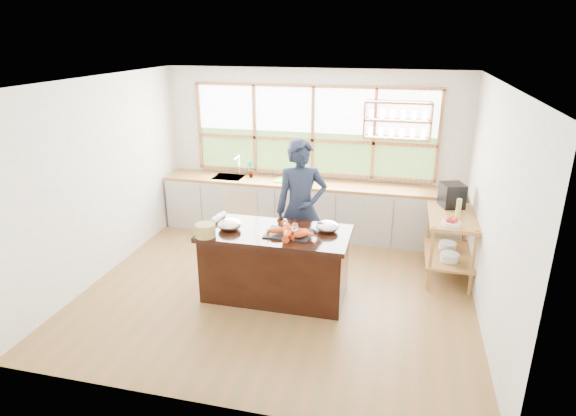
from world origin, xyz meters
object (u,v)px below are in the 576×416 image
(island, at_px, (275,264))
(espresso_machine, at_px, (452,195))
(cook, at_px, (301,209))
(wicker_basket, at_px, (205,230))

(island, xyz_separation_m, espresso_machine, (2.19, 1.47, 0.62))
(island, bearing_deg, cook, 74.93)
(cook, height_order, wicker_basket, cook)
(cook, bearing_deg, espresso_machine, 1.72)
(island, xyz_separation_m, wicker_basket, (-0.78, -0.35, 0.53))
(cook, relative_size, espresso_machine, 5.70)
(island, relative_size, espresso_machine, 5.47)
(cook, xyz_separation_m, espresso_machine, (2.01, 0.79, 0.11))
(cook, bearing_deg, island, -124.73)
(wicker_basket, bearing_deg, island, 24.05)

